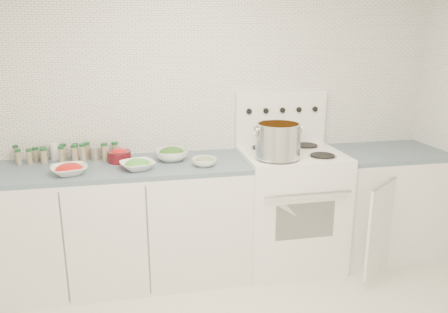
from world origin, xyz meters
TOP-DOWN VIEW (x-y plane):
  - room_walls at (0.00, 0.00)m, footprint 3.54×3.04m
  - counter_left at (-0.82, 1.19)m, footprint 1.85×0.62m
  - stove at (0.48, 1.19)m, footprint 0.76×0.70m
  - counter_right at (1.30, 1.19)m, footprint 0.89×0.87m
  - stock_pot at (0.31, 1.02)m, footprint 0.35×0.32m
  - bowl_tomato at (-1.15, 1.05)m, footprint 0.29×0.29m
  - bowl_snowpea at (-0.69, 1.07)m, footprint 0.30×0.30m
  - bowl_broccoli at (-0.44, 1.26)m, footprint 0.30×0.30m
  - bowl_zucchini at (-0.22, 1.06)m, footprint 0.21×0.21m
  - bowl_pepper at (-0.82, 1.28)m, footprint 0.17×0.17m
  - salt_canister at (-1.30, 1.45)m, footprint 0.07×0.07m
  - tin_can at (-1.00, 1.38)m, footprint 0.09×0.09m
  - spice_cluster at (-1.20, 1.40)m, footprint 0.75×0.16m

SIDE VIEW (x-z plane):
  - counter_right at x=1.30m, z-range 0.00..0.90m
  - counter_left at x=-0.82m, z-range 0.00..0.90m
  - stove at x=0.48m, z-range -0.18..1.18m
  - bowl_zucchini at x=-0.22m, z-range 0.90..0.97m
  - bowl_snowpea at x=-0.69m, z-range 0.89..0.97m
  - bowl_tomato at x=-1.15m, z-range 0.89..0.97m
  - bowl_broccoli at x=-0.44m, z-range 0.90..1.00m
  - tin_can at x=-1.00m, z-range 0.90..1.00m
  - bowl_pepper at x=-0.82m, z-range 0.90..1.00m
  - spice_cluster at x=-1.20m, z-range 0.89..1.03m
  - salt_canister at x=-1.30m, z-range 0.90..1.02m
  - stock_pot at x=0.31m, z-range 0.96..1.20m
  - room_walls at x=0.00m, z-range 0.30..2.82m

